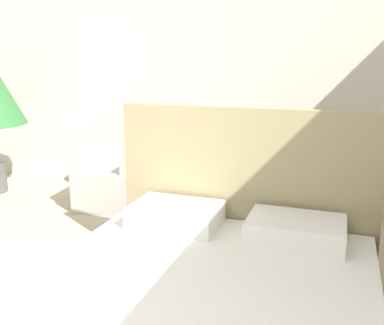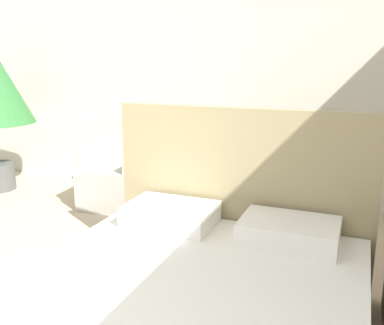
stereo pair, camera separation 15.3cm
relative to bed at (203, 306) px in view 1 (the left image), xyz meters
name	(u,v)px [view 1 (the left image)]	position (x,y,z in m)	size (l,w,h in m)	color
wall_back	(201,64)	(-0.89, 2.61, 1.20)	(10.00, 0.06, 2.90)	silver
bed	(203,306)	(0.00, 0.00, 0.00)	(1.77, 1.97, 1.19)	#8C7A5B
armchair_near_window_left	(113,180)	(-1.61, 1.88, 0.03)	(0.68, 0.68, 0.89)	#B7B2A8
armchair_near_window_right	(204,189)	(-0.60, 1.88, 0.03)	(0.70, 0.70, 0.89)	#B7B2A8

